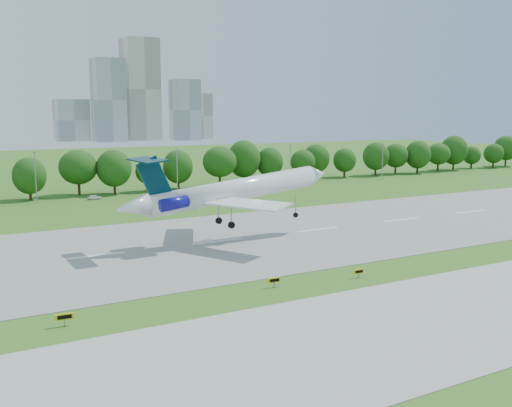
# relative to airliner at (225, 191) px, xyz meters

# --- Properties ---
(ground) EXTENTS (600.00, 600.00, 0.00)m
(ground) POSITION_rel_airliner_xyz_m (-1.44, -24.93, -8.34)
(ground) COLOR #366A1B
(ground) RESTS_ON ground
(runway) EXTENTS (400.00, 45.00, 0.08)m
(runway) POSITION_rel_airliner_xyz_m (-1.44, 0.07, -8.30)
(runway) COLOR gray
(runway) RESTS_ON ground
(taxiway) EXTENTS (400.00, 23.00, 0.08)m
(taxiway) POSITION_rel_airliner_xyz_m (-1.44, -42.93, -8.30)
(taxiway) COLOR #ADADA8
(taxiway) RESTS_ON ground
(tree_line) EXTENTS (288.40, 8.40, 10.40)m
(tree_line) POSITION_rel_airliner_xyz_m (-1.44, 67.07, -2.16)
(tree_line) COLOR #382314
(tree_line) RESTS_ON ground
(light_poles) EXTENTS (175.90, 0.25, 12.19)m
(light_poles) POSITION_rel_airliner_xyz_m (-3.94, 57.07, -2.01)
(light_poles) COLOR gray
(light_poles) RESTS_ON ground
(skyline) EXTENTS (127.00, 52.00, 80.00)m
(skyline) POSITION_rel_airliner_xyz_m (98.72, 365.68, 22.12)
(skyline) COLOR #B2B2B7
(skyline) RESTS_ON ground
(airliner) EXTENTS (38.87, 28.19, 12.11)m
(airliner) POSITION_rel_airliner_xyz_m (0.00, 0.00, 0.00)
(airliner) COLOR white
(airliner) RESTS_ON ground
(taxi_sign_left) EXTENTS (1.83, 0.37, 1.28)m
(taxi_sign_left) POSITION_rel_airliner_xyz_m (-30.73, -26.82, -7.40)
(taxi_sign_left) COLOR gray
(taxi_sign_left) RESTS_ON ground
(taxi_sign_centre) EXTENTS (1.71, 0.31, 1.19)m
(taxi_sign_centre) POSITION_rel_airliner_xyz_m (-6.00, -25.84, -7.46)
(taxi_sign_centre) COLOR gray
(taxi_sign_centre) RESTS_ON ground
(taxi_sign_right) EXTENTS (1.56, 0.25, 1.09)m
(taxi_sign_right) POSITION_rel_airliner_xyz_m (5.62, -27.54, -7.54)
(taxi_sign_right) COLOR gray
(taxi_sign_right) RESTS_ON ground
(service_vehicle_b) EXTENTS (3.49, 1.67, 1.15)m
(service_vehicle_b) POSITION_rel_airliner_xyz_m (-8.04, 57.32, -7.77)
(service_vehicle_b) COLOR white
(service_vehicle_b) RESTS_ON ground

